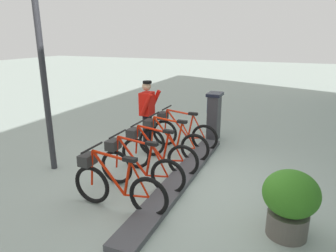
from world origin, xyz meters
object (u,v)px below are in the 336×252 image
bike_docked_2 (155,152)px  bike_docked_4 (115,185)px  worker_near_rack (147,111)px  payment_kiosk (214,116)px  lamp_post (38,31)px  bike_docked_0 (181,131)px  bike_docked_1 (170,141)px  bike_docked_3 (138,166)px  planter_bush (290,201)px

bike_docked_2 → bike_docked_4: bearing=90.0°
worker_near_rack → payment_kiosk: bearing=-141.6°
bike_docked_2 → lamp_post: 3.21m
bike_docked_0 → bike_docked_1: (0.00, 0.76, 0.00)m
bike_docked_3 → lamp_post: bearing=-2.0°
worker_near_rack → planter_bush: worker_near_rack is taller
payment_kiosk → planter_bush: payment_kiosk is taller
bike_docked_3 → planter_bush: size_ratio=1.77×
bike_docked_2 → bike_docked_0: bearing=-90.0°
bike_docked_4 → worker_near_rack: bearing=-73.6°
lamp_post → planter_bush: (-4.65, 0.48, -2.25)m
bike_docked_2 → worker_near_rack: size_ratio=1.04×
bike_docked_3 → bike_docked_4: 0.76m
bike_docked_1 → lamp_post: size_ratio=0.40×
bike_docked_0 → worker_near_rack: 0.99m
bike_docked_2 → bike_docked_4: size_ratio=1.00×
bike_docked_1 → planter_bush: (-2.59, 1.93, 0.11)m
bike_docked_2 → bike_docked_4: (0.00, 1.52, 0.00)m
bike_docked_3 → worker_near_rack: size_ratio=1.04×
bike_docked_1 → bike_docked_2: same height
bike_docked_3 → bike_docked_4: size_ratio=1.00×
bike_docked_4 → worker_near_rack: (0.84, -2.87, 0.48)m
bike_docked_0 → planter_bush: bearing=133.9°
lamp_post → worker_near_rack: bearing=-120.9°
bike_docked_1 → bike_docked_4: same height
worker_near_rack → planter_bush: size_ratio=1.71×
planter_bush → lamp_post: bearing=-5.9°
bike_docked_4 → bike_docked_3: bearing=-90.0°
payment_kiosk → bike_docked_1: bearing=71.5°
payment_kiosk → worker_near_rack: worker_near_rack is taller
bike_docked_1 → bike_docked_2: size_ratio=1.00×
bike_docked_0 → bike_docked_4: 3.04m
bike_docked_1 → lamp_post: (2.06, 1.45, 2.37)m
bike_docked_1 → bike_docked_2: bearing=90.0°
lamp_post → bike_docked_0: bearing=-133.1°
payment_kiosk → bike_docked_2: (0.57, 2.47, -0.24)m
bike_docked_0 → bike_docked_2: size_ratio=1.00×
bike_docked_2 → bike_docked_4: same height
bike_docked_3 → worker_near_rack: bearing=-68.2°
payment_kiosk → bike_docked_2: bearing=77.0°
payment_kiosk → lamp_post: bearing=50.1°
payment_kiosk → bike_docked_0: bearing=58.9°
bike_docked_0 → bike_docked_2: (0.00, 1.52, 0.00)m
lamp_post → payment_kiosk: bearing=-129.9°
bike_docked_0 → worker_near_rack: bearing=11.6°
bike_docked_3 → lamp_post: (2.06, -0.07, 2.37)m
bike_docked_0 → bike_docked_2: bearing=90.0°
bike_docked_4 → planter_bush: (-2.59, -0.35, 0.11)m
bike_docked_0 → bike_docked_2: 1.52m
planter_bush → bike_docked_1: bearing=-36.7°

